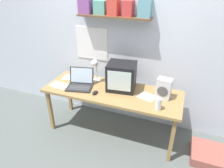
% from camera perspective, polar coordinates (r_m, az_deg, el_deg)
% --- Properties ---
extents(ground_plane, '(12.00, 12.00, 0.00)m').
position_cam_1_polar(ground_plane, '(3.11, 0.00, -13.11)').
color(ground_plane, '#58605D').
extents(back_wall, '(5.60, 0.24, 2.60)m').
position_cam_1_polar(back_wall, '(2.86, 3.26, 13.20)').
color(back_wall, silver).
rests_on(back_wall, ground_plane).
extents(corner_desk, '(1.85, 0.65, 0.70)m').
position_cam_1_polar(corner_desk, '(2.72, 0.00, -2.91)').
color(corner_desk, '#9E7A46').
rests_on(corner_desk, ground_plane).
extents(crt_monitor, '(0.40, 0.36, 0.37)m').
position_cam_1_polar(crt_monitor, '(2.66, 2.74, 2.16)').
color(crt_monitor, black).
rests_on(crt_monitor, corner_desk).
extents(laptop, '(0.40, 0.37, 0.24)m').
position_cam_1_polar(laptop, '(2.80, -9.03, 0.51)').
color(laptop, '#232326').
rests_on(laptop, corner_desk).
extents(desk_lamp, '(0.12, 0.17, 0.35)m').
position_cam_1_polar(desk_lamp, '(2.82, -4.81, 4.99)').
color(desk_lamp, white).
rests_on(desk_lamp, corner_desk).
extents(juice_glass, '(0.07, 0.07, 0.15)m').
position_cam_1_polar(juice_glass, '(2.35, 13.07, -5.73)').
color(juice_glass, white).
rests_on(juice_glass, corner_desk).
extents(space_heater, '(0.19, 0.14, 0.27)m').
position_cam_1_polar(space_heater, '(2.56, 14.60, -1.24)').
color(space_heater, silver).
rests_on(space_heater, corner_desk).
extents(computer_mouse, '(0.07, 0.11, 0.03)m').
position_cam_1_polar(computer_mouse, '(2.62, -4.88, -2.47)').
color(computer_mouse, black).
rests_on(computer_mouse, corner_desk).
extents(printed_handout, '(0.26, 0.23, 0.00)m').
position_cam_1_polar(printed_handout, '(2.60, 9.97, -3.58)').
color(printed_handout, white).
rests_on(printed_handout, corner_desk).
extents(open_notebook, '(0.32, 0.22, 0.00)m').
position_cam_1_polar(open_notebook, '(3.09, -11.19, 1.81)').
color(open_notebook, white).
rests_on(open_notebook, corner_desk).
extents(loose_paper_near_monitor, '(0.28, 0.19, 0.00)m').
position_cam_1_polar(loose_paper_near_monitor, '(2.91, -14.81, -0.33)').
color(loose_paper_near_monitor, silver).
rests_on(loose_paper_near_monitor, corner_desk).
extents(floor_cushion, '(0.42, 0.42, 0.13)m').
position_cam_1_polar(floor_cushion, '(2.96, 25.80, -17.73)').
color(floor_cushion, '#9D5248').
rests_on(floor_cushion, ground_plane).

